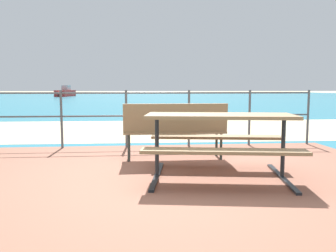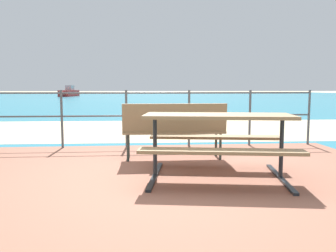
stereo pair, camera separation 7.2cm
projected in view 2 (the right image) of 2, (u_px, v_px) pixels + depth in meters
The scene contains 8 objects.
ground_plane at pixel (170, 185), 4.21m from camera, with size 240.00×240.00×0.00m, color beige.
patio_paving at pixel (170, 183), 4.21m from camera, with size 6.40×5.20×0.06m, color #935B47.
sea_water at pixel (141, 97), 43.83m from camera, with size 90.00×90.00×0.01m, color teal.
beach_strip at pixel (152, 129), 9.85m from camera, with size 54.00×4.98×0.01m, color beige.
picnic_table at pixel (218, 131), 4.25m from camera, with size 1.97×1.62×0.79m.
park_bench at pixel (174, 126), 5.34m from camera, with size 1.57×0.42×0.87m.
railing_fence at pixel (158, 111), 6.56m from camera, with size 5.94×0.04×1.06m.
boat_near at pixel (69, 93), 47.62m from camera, with size 1.99×5.71×1.50m.
Camera 2 is at (-0.37, -4.10, 1.16)m, focal length 37.42 mm.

